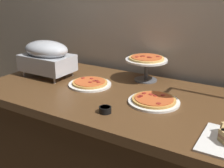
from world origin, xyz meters
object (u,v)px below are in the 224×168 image
object	(u,v)px
pizza_plate_front	(154,100)
sauce_cup_near	(105,110)
pizza_plate_center	(90,83)
chafing_dish	(47,56)
pizza_plate_raised_stand	(146,61)

from	to	relation	value
pizza_plate_front	sauce_cup_near	bearing A→B (deg)	-123.09
pizza_plate_front	pizza_plate_center	distance (m)	0.46
chafing_dish	pizza_plate_center	bearing A→B (deg)	-1.11
sauce_cup_near	pizza_plate_front	bearing A→B (deg)	56.91
chafing_dish	sauce_cup_near	xyz separation A→B (m)	(0.66, -0.30, -0.12)
pizza_plate_raised_stand	sauce_cup_near	world-z (taller)	pizza_plate_raised_stand
pizza_plate_front	pizza_plate_raised_stand	size ratio (longest dim) A/B	1.02
pizza_plate_front	sauce_cup_near	world-z (taller)	same
pizza_plate_center	sauce_cup_near	bearing A→B (deg)	-44.13
pizza_plate_raised_stand	chafing_dish	bearing A→B (deg)	-157.03
pizza_plate_front	pizza_plate_center	size ratio (longest dim) A/B	1.03
chafing_dish	pizza_plate_front	bearing A→B (deg)	-3.88
pizza_plate_front	pizza_plate_center	xyz separation A→B (m)	(-0.46, 0.05, -0.00)
pizza_plate_center	chafing_dish	bearing A→B (deg)	178.89
chafing_dish	pizza_plate_center	distance (m)	0.38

